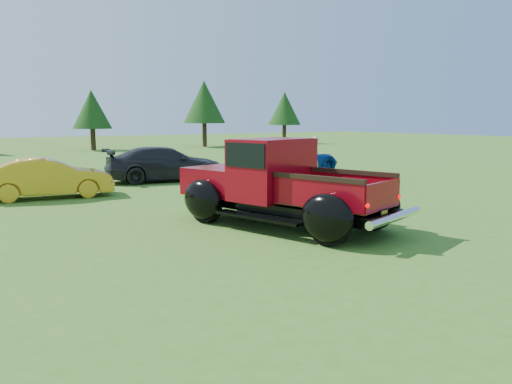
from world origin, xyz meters
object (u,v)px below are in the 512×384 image
Objects in this scene: tree_mid_right at (92,110)px; show_car_blue at (288,160)px; show_car_grey at (165,164)px; spectator at (313,158)px; tree_east at (204,102)px; pickup_truck at (272,184)px; show_car_yellow at (49,178)px; tree_far_east at (284,109)px.

show_car_blue is (2.04, -20.98, -2.33)m from tree_mid_right.
show_car_grey is at bearing -98.53° from tree_mid_right.
spectator is at bearing -179.74° from show_car_blue.
tree_east is 1.22× the size of show_car_grey.
show_car_blue is at bearing 34.35° from pickup_truck.
tree_east reaches higher than pickup_truck.
show_car_grey reaches higher than show_car_blue.
pickup_truck reaches higher than spectator.
pickup_truck is 3.34× the size of spectator.
tree_east is 23.09m from spectator.
show_car_yellow is at bearing -39.48° from spectator.
show_car_grey is at bearing -121.60° from tree_east.
show_car_blue is (6.18, 7.48, -0.26)m from pickup_truck.
tree_far_east reaches higher than show_car_yellow.
tree_east is 21.84m from show_car_blue.
show_car_yellow is 0.78× the size of show_car_blue.
pickup_truck is at bearing -144.65° from show_car_yellow.
show_car_blue is (-15.96, -21.48, -2.60)m from tree_far_east.
show_car_yellow is 4.87m from show_car_grey.
tree_east is 1.12× the size of tree_far_east.
tree_east is 3.33× the size of spectator.
spectator is at bearing -84.39° from tree_mid_right.
tree_east is 1.17× the size of show_car_blue.
show_car_grey is 5.14m from show_car_blue.
spectator is (9.70, -0.51, 0.22)m from show_car_yellow.
pickup_truck is at bearing -115.17° from tree_east.
show_car_blue is 1.42m from spectator.
tree_far_east is 36.53m from pickup_truck.
tree_far_east is at bearing -40.40° from show_car_yellow.
tree_far_east is (18.00, 0.50, 0.27)m from tree_mid_right.
show_car_blue is at bearing -120.08° from spectator.
pickup_truck is at bearing -127.40° from tree_far_east.
show_car_grey is at bearing -59.18° from show_car_yellow.
tree_mid_right is at bearing 65.67° from pickup_truck.
show_car_grey is 2.73× the size of spectator.
spectator is (-15.80, -22.88, -2.43)m from tree_far_east.
show_car_yellow is (-16.50, -21.37, -3.07)m from tree_east.
tree_east is 27.17m from show_car_yellow.
tree_east reaches higher than show_car_grey.
show_car_grey is 0.96× the size of show_car_blue.
show_car_grey is at bearing -135.68° from tree_far_east.
tree_far_east reaches higher than tree_mid_right.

